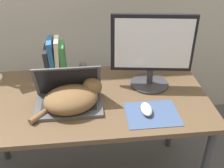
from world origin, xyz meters
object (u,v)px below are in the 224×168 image
at_px(cat, 73,98).
at_px(book_row, 55,60).
at_px(webcam, 82,66).
at_px(laptop, 68,98).
at_px(computer_mouse, 146,109).
at_px(external_monitor, 152,51).

distance_m(cat, book_row, 0.36).
bearing_deg(book_row, webcam, 8.69).
bearing_deg(webcam, cat, -98.53).
xyz_separation_m(laptop, cat, (0.03, -0.03, 0.02)).
bearing_deg(book_row, cat, -72.00).
relative_size(laptop, computer_mouse, 3.21).
xyz_separation_m(laptop, external_monitor, (0.47, 0.15, 0.18)).
bearing_deg(external_monitor, cat, -158.39).
xyz_separation_m(book_row, webcam, (0.16, 0.03, -0.07)).
relative_size(cat, webcam, 5.09).
xyz_separation_m(computer_mouse, book_row, (-0.48, 0.42, 0.09)).
distance_m(laptop, webcam, 0.35).
distance_m(external_monitor, book_row, 0.59).
distance_m(computer_mouse, book_row, 0.64).
relative_size(external_monitor, computer_mouse, 4.19).
bearing_deg(book_row, laptop, -75.25).
bearing_deg(cat, computer_mouse, -13.13).
xyz_separation_m(external_monitor, book_row, (-0.55, 0.16, -0.11)).
xyz_separation_m(cat, webcam, (0.05, 0.36, -0.02)).
bearing_deg(laptop, book_row, 104.75).
xyz_separation_m(external_monitor, computer_mouse, (-0.07, -0.26, -0.20)).
relative_size(computer_mouse, book_row, 0.44).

